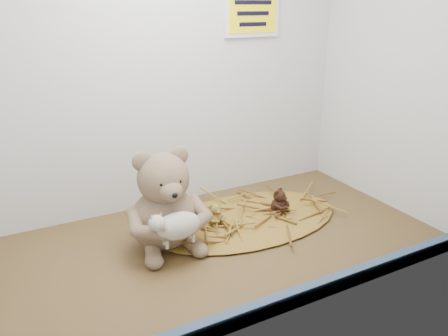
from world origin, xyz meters
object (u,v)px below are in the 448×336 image
main_teddy (164,199)px  mini_teddy_brown (279,200)px  mini_teddy_tan (215,213)px  toy_lamb (178,226)px

main_teddy → mini_teddy_brown: size_ratio=3.55×
main_teddy → mini_teddy_tan: bearing=11.6°
mini_teddy_tan → mini_teddy_brown: mini_teddy_brown is taller
mini_teddy_tan → toy_lamb: bearing=-152.1°
main_teddy → mini_teddy_brown: bearing=3.2°
toy_lamb → mini_teddy_tan: (15.37, 11.73, -5.47)cm
toy_lamb → mini_teddy_brown: 36.67cm
toy_lamb → mini_teddy_brown: size_ratio=1.96×
main_teddy → mini_teddy_brown: 35.89cm
toy_lamb → main_teddy: bearing=90.0°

